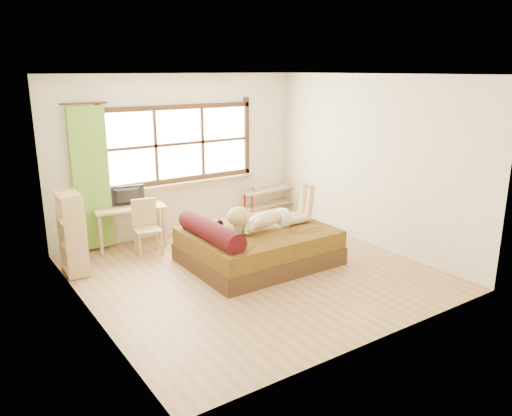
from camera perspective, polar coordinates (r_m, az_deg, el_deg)
floor at (r=7.10m, az=-0.32°, el=-7.34°), size 4.50×4.50×0.00m
ceiling at (r=6.54m, az=-0.36°, el=15.03°), size 4.50×4.50×0.00m
wall_back at (r=8.62m, az=-8.74°, el=5.96°), size 4.50×0.00×4.50m
wall_front at (r=5.03m, az=14.05°, el=-1.21°), size 4.50×0.00×4.50m
wall_left at (r=5.78m, az=-19.22°, el=0.55°), size 0.00×4.50×4.50m
wall_right at (r=8.13m, az=13.01°, el=5.17°), size 0.00×4.50×4.50m
window at (r=8.56m, az=-8.69°, el=6.98°), size 2.80×0.16×1.46m
curtain at (r=8.01m, az=-18.35°, el=3.16°), size 0.55×0.10×2.20m
bed at (r=7.33m, az=-0.05°, el=-4.25°), size 2.05×1.64×0.77m
woman at (r=7.24m, az=1.48°, el=-0.04°), size 1.43×0.42×0.61m
kitten at (r=6.97m, az=-5.09°, el=-2.29°), size 0.31×0.12×0.24m
desk at (r=8.12m, az=-14.22°, el=-0.45°), size 1.15×0.66×0.68m
monitor at (r=8.11m, az=-14.46°, el=1.31°), size 0.55×0.16×0.32m
chair at (r=7.86m, az=-12.46°, el=-1.76°), size 0.43×0.43×0.85m
pipe_shelf at (r=9.55m, az=1.66°, el=1.36°), size 1.16×0.37×0.65m
cup at (r=9.33m, az=0.12°, el=2.28°), size 0.13×0.13×0.09m
book at (r=9.62m, az=2.59°, el=2.45°), size 0.19×0.25×0.02m
bookshelf at (r=7.31m, az=-20.27°, el=-2.73°), size 0.31×0.51×1.16m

